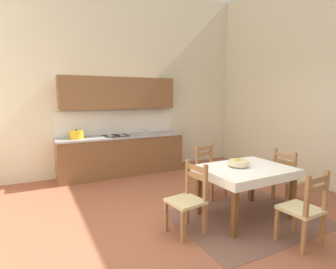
% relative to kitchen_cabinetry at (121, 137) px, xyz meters
% --- Properties ---
extents(ground_plane, '(6.47, 6.97, 0.10)m').
position_rel_kitchen_cabinetry_xyz_m(ground_plane, '(0.23, -2.92, -0.91)').
color(ground_plane, '#99563D').
extents(wall_back, '(6.47, 0.12, 4.29)m').
position_rel_kitchen_cabinetry_xyz_m(wall_back, '(0.23, 0.33, 1.29)').
color(wall_back, beige).
rests_on(wall_back, ground_plane).
extents(area_rug, '(2.10, 1.60, 0.01)m').
position_rel_kitchen_cabinetry_xyz_m(area_rug, '(0.93, -3.10, -0.85)').
color(area_rug, brown).
rests_on(area_rug, ground_plane).
extents(kitchen_cabinetry, '(2.84, 0.63, 2.20)m').
position_rel_kitchen_cabinetry_xyz_m(kitchen_cabinetry, '(0.00, 0.00, 0.00)').
color(kitchen_cabinetry, brown).
rests_on(kitchen_cabinetry, ground_plane).
extents(dining_table, '(1.30, 1.01, 0.75)m').
position_rel_kitchen_cabinetry_xyz_m(dining_table, '(0.93, -3.00, -0.23)').
color(dining_table, brown).
rests_on(dining_table, ground_plane).
extents(dining_chair_kitchen_side, '(0.49, 0.49, 0.93)m').
position_rel_kitchen_cabinetry_xyz_m(dining_chair_kitchen_side, '(0.98, -2.05, -0.41)').
color(dining_chair_kitchen_side, '#D1BC89').
rests_on(dining_chair_kitchen_side, ground_plane).
extents(dining_chair_tv_side, '(0.47, 0.47, 0.93)m').
position_rel_kitchen_cabinetry_xyz_m(dining_chair_tv_side, '(-0.06, -3.01, -0.41)').
color(dining_chair_tv_side, '#D1BC89').
rests_on(dining_chair_tv_side, ground_plane).
extents(dining_chair_camera_side, '(0.44, 0.44, 0.93)m').
position_rel_kitchen_cabinetry_xyz_m(dining_chair_camera_side, '(1.01, -3.91, -0.41)').
color(dining_chair_camera_side, '#D1BC89').
rests_on(dining_chair_camera_side, ground_plane).
extents(dining_chair_window_side, '(0.44, 0.44, 0.93)m').
position_rel_kitchen_cabinetry_xyz_m(dining_chair_window_side, '(1.88, -3.00, -0.41)').
color(dining_chair_window_side, '#D1BC89').
rests_on(dining_chair_window_side, ground_plane).
extents(fruit_bowl, '(0.30, 0.30, 0.12)m').
position_rel_kitchen_cabinetry_xyz_m(fruit_bowl, '(0.86, -2.93, -0.04)').
color(fruit_bowl, beige).
rests_on(fruit_bowl, dining_table).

